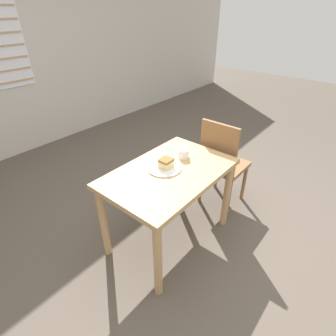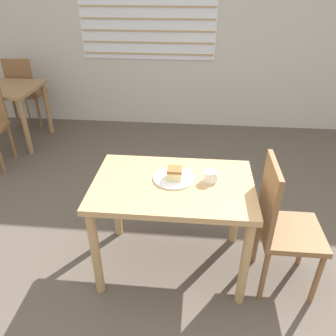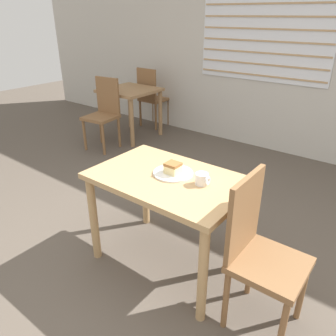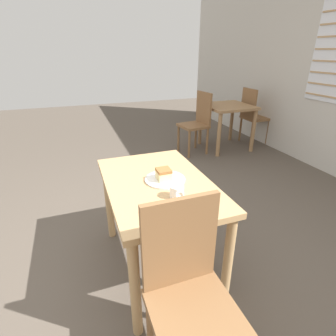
% 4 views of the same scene
% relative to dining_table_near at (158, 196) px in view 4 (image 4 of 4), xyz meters
% --- Properties ---
extents(ground_plane, '(14.00, 14.00, 0.00)m').
position_rel_dining_table_near_xyz_m(ground_plane, '(0.14, -0.34, -0.61)').
color(ground_plane, brown).
extents(dining_table_near, '(1.04, 0.68, 0.72)m').
position_rel_dining_table_near_xyz_m(dining_table_near, '(0.00, 0.00, 0.00)').
color(dining_table_near, tan).
rests_on(dining_table_near, ground_plane).
extents(dining_table_far, '(0.73, 0.73, 0.72)m').
position_rel_dining_table_near_xyz_m(dining_table_far, '(-2.16, 1.89, -0.02)').
color(dining_table_far, '#9E754C').
rests_on(dining_table_far, ground_plane).
extents(chair_near_window, '(0.39, 0.39, 0.95)m').
position_rel_dining_table_near_xyz_m(chair_near_window, '(0.71, -0.09, -0.10)').
color(chair_near_window, brown).
rests_on(chair_near_window, ground_plane).
extents(chair_far_corner, '(0.44, 0.44, 0.95)m').
position_rel_dining_table_near_xyz_m(chair_far_corner, '(-2.13, 1.34, -0.10)').
color(chair_far_corner, brown).
rests_on(chair_far_corner, ground_plane).
extents(chair_far_opposite, '(0.39, 0.39, 0.95)m').
position_rel_dining_table_near_xyz_m(chair_far_opposite, '(-2.22, 2.44, -0.10)').
color(chair_far_opposite, brown).
rests_on(chair_far_opposite, ground_plane).
extents(plate, '(0.27, 0.27, 0.01)m').
position_rel_dining_table_near_xyz_m(plate, '(0.00, 0.05, 0.12)').
color(plate, white).
rests_on(plate, dining_table_near).
extents(cake_slice, '(0.10, 0.09, 0.08)m').
position_rel_dining_table_near_xyz_m(cake_slice, '(0.01, 0.04, 0.16)').
color(cake_slice, beige).
rests_on(cake_slice, plate).
extents(coffee_mug, '(0.09, 0.08, 0.08)m').
position_rel_dining_table_near_xyz_m(coffee_mug, '(0.24, 0.04, 0.15)').
color(coffee_mug, white).
rests_on(coffee_mug, dining_table_near).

